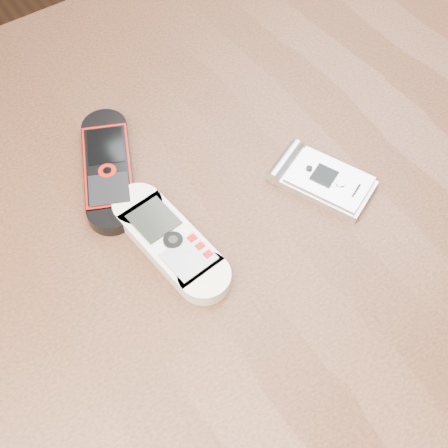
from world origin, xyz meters
TOP-DOWN VIEW (x-y plane):
  - ground at (0.00, 0.00)m, footprint 4.00×4.00m
  - table at (0.00, 0.00)m, footprint 1.20×0.80m
  - nokia_white at (-0.05, 0.01)m, footprint 0.07×0.15m
  - nokia_black_red at (-0.05, 0.12)m, footprint 0.11×0.16m
  - motorola_razr at (0.12, -0.01)m, footprint 0.09×0.12m

SIDE VIEW (x-z plane):
  - ground at x=0.00m, z-range 0.00..0.00m
  - table at x=0.00m, z-range 0.27..1.02m
  - nokia_black_red at x=-0.05m, z-range 0.75..0.77m
  - motorola_razr at x=0.12m, z-range 0.75..0.77m
  - nokia_white at x=-0.05m, z-range 0.75..0.77m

